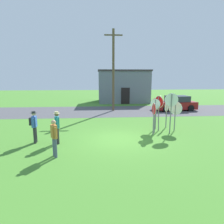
{
  "coord_description": "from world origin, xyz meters",
  "views": [
    {
      "loc": [
        -1.18,
        -10.6,
        3.57
      ],
      "look_at": [
        -0.26,
        1.6,
        1.3
      ],
      "focal_mm": 31.27,
      "sensor_mm": 36.0,
      "label": 1
    }
  ],
  "objects": [
    {
      "name": "stop_sign_low_front",
      "position": [
        2.73,
        2.03,
        1.46
      ],
      "size": [
        0.52,
        0.61,
        2.14
      ],
      "color": "slate",
      "rests_on": "ground"
    },
    {
      "name": "stop_sign_center_cluster",
      "position": [
        3.33,
        0.9,
        1.76
      ],
      "size": [
        0.82,
        0.16,
        2.55
      ],
      "color": "slate",
      "rests_on": "ground"
    },
    {
      "name": "stop_sign_leaning_left",
      "position": [
        2.77,
        1.55,
        1.59
      ],
      "size": [
        0.37,
        0.72,
        2.32
      ],
      "color": "slate",
      "rests_on": "ground"
    },
    {
      "name": "stop_sign_tallest",
      "position": [
        2.22,
        0.77,
        1.33
      ],
      "size": [
        0.07,
        0.74,
        1.97
      ],
      "color": "slate",
      "rests_on": "ground"
    },
    {
      "name": "stop_sign_rear_right",
      "position": [
        3.59,
        2.35,
        1.27
      ],
      "size": [
        0.49,
        0.57,
        1.88
      ],
      "color": "slate",
      "rests_on": "ground"
    },
    {
      "name": "building_background",
      "position": [
        2.4,
        16.49,
        2.19
      ],
      "size": [
        6.93,
        4.96,
        4.37
      ],
      "color": "slate",
      "rests_on": "ground"
    },
    {
      "name": "parked_car_on_street",
      "position": [
        7.04,
        9.24,
        0.69
      ],
      "size": [
        4.43,
        2.27,
        1.51
      ],
      "color": "maroon",
      "rests_on": "ground"
    },
    {
      "name": "person_in_blue",
      "position": [
        -4.58,
        -0.2,
        1.01
      ],
      "size": [
        0.41,
        0.57,
        1.74
      ],
      "color": "#2D2D33",
      "rests_on": "ground"
    },
    {
      "name": "stop_sign_rear_left",
      "position": [
        3.86,
        1.51,
        1.34
      ],
      "size": [
        0.66,
        0.6,
        1.96
      ],
      "color": "slate",
      "rests_on": "ground"
    },
    {
      "name": "stop_sign_far_back",
      "position": [
        2.43,
        1.18,
        1.45
      ],
      "size": [
        0.52,
        0.4,
        2.17
      ],
      "color": "slate",
      "rests_on": "ground"
    },
    {
      "name": "ground_plane",
      "position": [
        0.0,
        0.0,
        0.0
      ],
      "size": [
        80.0,
        80.0,
        0.0
      ],
      "primitive_type": "plane",
      "color": "#47842D"
    },
    {
      "name": "street_asphalt",
      "position": [
        0.0,
        9.14,
        0.0
      ],
      "size": [
        60.0,
        6.4,
        0.01
      ],
      "primitive_type": "cube",
      "color": "#4C4C51",
      "rests_on": "ground"
    },
    {
      "name": "person_with_sunhat",
      "position": [
        -3.32,
        -0.41,
        0.98
      ],
      "size": [
        0.32,
        0.55,
        1.74
      ],
      "color": "#2D2D33",
      "rests_on": "ground"
    },
    {
      "name": "utility_pole",
      "position": [
        0.47,
        9.44,
        4.24
      ],
      "size": [
        1.8,
        0.24,
        8.11
      ],
      "color": "brown",
      "rests_on": "ground"
    },
    {
      "name": "person_near_signs",
      "position": [
        -3.1,
        -2.18,
        0.95
      ],
      "size": [
        0.36,
        0.52,
        1.69
      ],
      "color": "#4C5670",
      "rests_on": "ground"
    }
  ]
}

